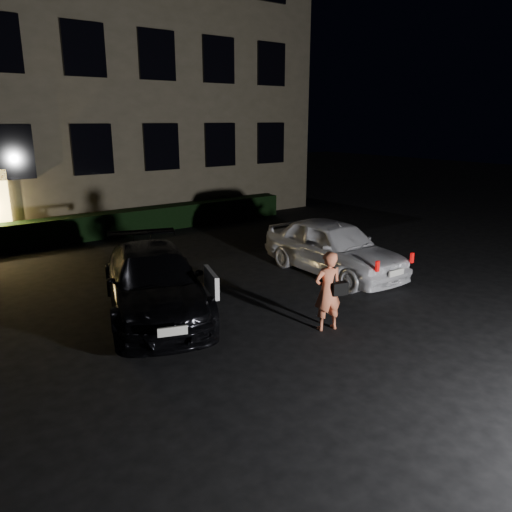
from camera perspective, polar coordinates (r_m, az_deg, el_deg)
ground at (r=9.59m, az=5.76°, el=-9.42°), size 80.00×80.00×0.00m
building at (r=22.25m, az=-22.50°, el=19.43°), size 20.00×8.11×12.00m
hedge at (r=18.24m, az=-17.06°, el=3.38°), size 15.00×0.70×0.85m
sedan at (r=10.76m, az=-11.57°, el=-2.91°), size 3.35×5.13×1.38m
hatch at (r=13.38m, az=8.83°, el=1.03°), size 1.84×4.34×1.46m
man at (r=9.78m, az=8.24°, el=-3.97°), size 0.67×0.53×1.59m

